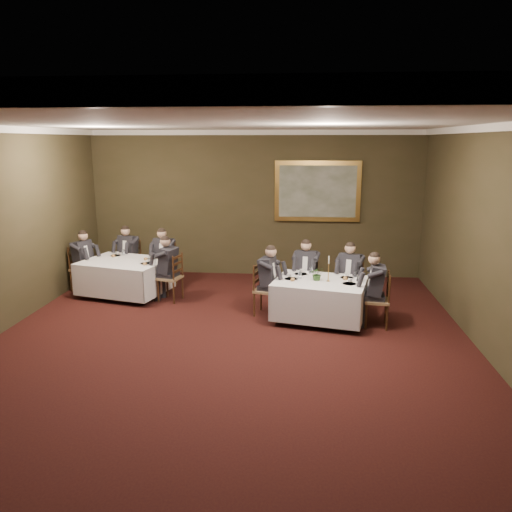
% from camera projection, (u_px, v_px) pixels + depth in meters
% --- Properties ---
extents(ground, '(10.00, 10.00, 0.00)m').
position_uv_depth(ground, '(224.00, 358.00, 7.63)').
color(ground, black).
rests_on(ground, ground).
extents(ceiling, '(8.00, 10.00, 0.10)m').
position_uv_depth(ceiling, '(220.00, 122.00, 6.84)').
color(ceiling, silver).
rests_on(ceiling, back_wall).
extents(back_wall, '(8.00, 0.10, 3.50)m').
position_uv_depth(back_wall, '(255.00, 204.00, 12.08)').
color(back_wall, '#35301A').
rests_on(back_wall, ground).
extents(front_wall, '(8.00, 0.10, 3.50)m').
position_uv_depth(front_wall, '(58.00, 462.00, 2.38)').
color(front_wall, '#35301A').
rests_on(front_wall, ground).
extents(right_wall, '(0.10, 10.00, 3.50)m').
position_uv_depth(right_wall, '(509.00, 252.00, 6.88)').
color(right_wall, '#35301A').
rests_on(right_wall, ground).
extents(crown_molding, '(8.00, 10.00, 0.12)m').
position_uv_depth(crown_molding, '(220.00, 127.00, 6.85)').
color(crown_molding, white).
rests_on(crown_molding, back_wall).
extents(table_main, '(1.87, 1.57, 0.67)m').
position_uv_depth(table_main, '(320.00, 297.00, 9.16)').
color(table_main, black).
rests_on(table_main, ground).
extents(table_second, '(2.00, 1.70, 0.67)m').
position_uv_depth(table_second, '(125.00, 275.00, 10.66)').
color(table_second, black).
rests_on(table_second, ground).
extents(chair_main_backleft, '(0.52, 0.50, 1.00)m').
position_uv_depth(chair_main_backleft, '(306.00, 291.00, 10.11)').
color(chair_main_backleft, olive).
rests_on(chair_main_backleft, ground).
extents(diner_main_backleft, '(0.49, 0.55, 1.35)m').
position_uv_depth(diner_main_backleft, '(306.00, 280.00, 10.05)').
color(diner_main_backleft, black).
rests_on(diner_main_backleft, chair_main_backleft).
extents(chair_main_backright, '(0.56, 0.55, 1.00)m').
position_uv_depth(chair_main_backright, '(349.00, 295.00, 9.85)').
color(chair_main_backright, olive).
rests_on(chair_main_backright, ground).
extents(diner_main_backright, '(0.55, 0.59, 1.35)m').
position_uv_depth(diner_main_backright, '(350.00, 284.00, 9.79)').
color(diner_main_backright, black).
rests_on(diner_main_backright, chair_main_backright).
extents(chair_main_endleft, '(0.52, 0.53, 1.00)m').
position_uv_depth(chair_main_endleft, '(266.00, 300.00, 9.51)').
color(chair_main_endleft, olive).
rests_on(chair_main_endleft, ground).
extents(diner_main_endleft, '(0.57, 0.51, 1.35)m').
position_uv_depth(diner_main_endleft, '(267.00, 289.00, 9.45)').
color(diner_main_endleft, black).
rests_on(diner_main_endleft, chair_main_endleft).
extents(chair_main_endright, '(0.46, 0.48, 1.00)m').
position_uv_depth(chair_main_endright, '(377.00, 311.00, 8.89)').
color(chair_main_endright, olive).
rests_on(chair_main_endright, ground).
extents(diner_main_endright, '(0.52, 0.45, 1.35)m').
position_uv_depth(diner_main_endright, '(377.00, 299.00, 8.85)').
color(diner_main_endright, black).
rests_on(diner_main_endright, chair_main_endright).
extents(chair_sec_backleft, '(0.54, 0.53, 1.00)m').
position_uv_depth(chair_sec_backleft, '(130.00, 271.00, 11.67)').
color(chair_sec_backleft, olive).
rests_on(chair_sec_backleft, ground).
extents(diner_sec_backleft, '(0.52, 0.58, 1.35)m').
position_uv_depth(diner_sec_backleft, '(129.00, 261.00, 11.61)').
color(diner_sec_backleft, black).
rests_on(diner_sec_backleft, chair_sec_backleft).
extents(chair_sec_backright, '(0.50, 0.48, 1.00)m').
position_uv_depth(chair_sec_backright, '(165.00, 274.00, 11.37)').
color(chair_sec_backright, olive).
rests_on(chair_sec_backright, ground).
extents(diner_sec_backright, '(0.47, 0.53, 1.35)m').
position_uv_depth(diner_sec_backright, '(165.00, 264.00, 11.31)').
color(diner_sec_backright, black).
rests_on(diner_sec_backright, chair_sec_backright).
extents(chair_sec_endright, '(0.52, 0.53, 1.00)m').
position_uv_depth(chair_sec_endright, '(171.00, 287.00, 10.35)').
color(chair_sec_endright, olive).
rests_on(chair_sec_endright, ground).
extents(diner_sec_endright, '(0.56, 0.51, 1.35)m').
position_uv_depth(diner_sec_endright, '(170.00, 276.00, 10.30)').
color(diner_sec_endright, black).
rests_on(diner_sec_endright, chair_sec_endright).
extents(chair_sec_endleft, '(0.55, 0.56, 1.00)m').
position_uv_depth(chair_sec_endleft, '(83.00, 278.00, 11.05)').
color(chair_sec_endleft, olive).
rests_on(chair_sec_endleft, ground).
extents(diner_sec_endleft, '(0.59, 0.54, 1.35)m').
position_uv_depth(diner_sec_endleft, '(83.00, 268.00, 11.00)').
color(diner_sec_endleft, black).
rests_on(diner_sec_endleft, chair_sec_endleft).
extents(centerpiece, '(0.25, 0.22, 0.27)m').
position_uv_depth(centerpiece, '(317.00, 273.00, 9.08)').
color(centerpiece, '#2D5926').
rests_on(centerpiece, table_main).
extents(candlestick, '(0.07, 0.07, 0.48)m').
position_uv_depth(candlestick, '(328.00, 272.00, 9.01)').
color(candlestick, '#BC8839').
rests_on(candlestick, table_main).
extents(place_setting_table_main, '(0.33, 0.31, 0.14)m').
position_uv_depth(place_setting_table_main, '(304.00, 272.00, 9.55)').
color(place_setting_table_main, white).
rests_on(place_setting_table_main, table_main).
extents(place_setting_table_second, '(0.33, 0.31, 0.14)m').
position_uv_depth(place_setting_table_second, '(118.00, 254.00, 11.09)').
color(place_setting_table_second, white).
rests_on(place_setting_table_second, table_second).
extents(painting, '(2.03, 0.09, 1.43)m').
position_uv_depth(painting, '(317.00, 191.00, 11.81)').
color(painting, gold).
rests_on(painting, back_wall).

